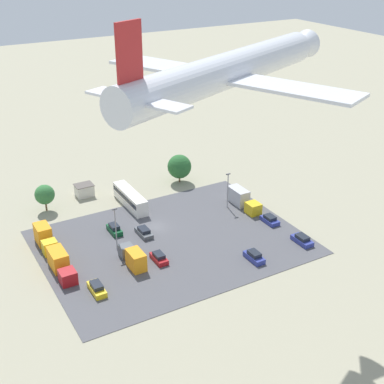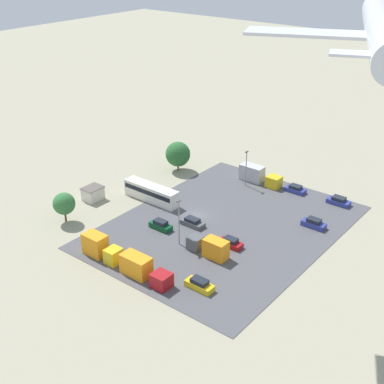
{
  "view_description": "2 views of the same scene",
  "coord_description": "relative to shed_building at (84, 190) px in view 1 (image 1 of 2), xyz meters",
  "views": [
    {
      "loc": [
        37.96,
        80.2,
        50.48
      ],
      "look_at": [
        2.77,
        18.6,
        15.96
      ],
      "focal_mm": 50.0,
      "sensor_mm": 36.0,
      "label": 1
    },
    {
      "loc": [
        67.36,
        52.39,
        46.94
      ],
      "look_at": [
        5.38,
        3.18,
        7.89
      ],
      "focal_mm": 50.0,
      "sensor_mm": 36.0,
      "label": 2
    }
  ],
  "objects": [
    {
      "name": "ground_plane",
      "position": [
        -7.2,
        19.73,
        -1.29
      ],
      "size": [
        400.0,
        400.0,
        0.0
      ],
      "primitive_type": "plane",
      "color": "gray"
    },
    {
      "name": "parking_lot_surface",
      "position": [
        -7.2,
        26.11,
        -1.25
      ],
      "size": [
        45.76,
        34.72,
        0.08
      ],
      "color": "#4C4C51",
      "rests_on": "ground"
    },
    {
      "name": "shed_building",
      "position": [
        0.0,
        0.0,
        0.0
      ],
      "size": [
        3.81,
        3.13,
        2.55
      ],
      "color": "silver",
      "rests_on": "ground"
    },
    {
      "name": "bus",
      "position": [
        -6.54,
        9.25,
        0.51
      ],
      "size": [
        2.58,
        11.95,
        3.19
      ],
      "color": "silver",
      "rests_on": "ground"
    },
    {
      "name": "parked_car_0",
      "position": [
        -2.41,
        30.54,
        -0.58
      ],
      "size": [
        1.78,
        4.04,
        1.51
      ],
      "rotation": [
        0.0,
        0.0,
        3.14
      ],
      "color": "maroon",
      "rests_on": "ground"
    },
    {
      "name": "parked_car_1",
      "position": [
        -26.99,
        29.1,
        -0.61
      ],
      "size": [
        1.94,
        4.03,
        1.44
      ],
      "rotation": [
        0.0,
        0.0,
        3.14
      ],
      "color": "navy",
      "rests_on": "ground"
    },
    {
      "name": "parked_car_2",
      "position": [
        0.48,
        17.79,
        -0.52
      ],
      "size": [
        1.73,
        4.18,
        1.65
      ],
      "color": "#0C4723",
      "rests_on": "ground"
    },
    {
      "name": "parked_car_3",
      "position": [
        -3.89,
        21.36,
        -0.62
      ],
      "size": [
        1.9,
        4.48,
        1.42
      ],
      "color": "#4C5156",
      "rests_on": "ground"
    },
    {
      "name": "parked_car_4",
      "position": [
        9.88,
        33.58,
        -0.54
      ],
      "size": [
        1.8,
        4.43,
        1.6
      ],
      "rotation": [
        0.0,
        0.0,
        3.14
      ],
      "color": "gold",
      "rests_on": "ground"
    },
    {
      "name": "parked_car_5",
      "position": [
        -27.46,
        38.02,
        -0.59
      ],
      "size": [
        1.97,
        4.31,
        1.48
      ],
      "rotation": [
        0.0,
        0.0,
        3.14
      ],
      "color": "navy",
      "rests_on": "ground"
    },
    {
      "name": "parked_car_6",
      "position": [
        -16.65,
        38.31,
        -0.53
      ],
      "size": [
        1.81,
        4.21,
        1.62
      ],
      "color": "navy",
      "rests_on": "ground"
    },
    {
      "name": "parked_truck_0",
      "position": [
        -26.31,
        20.75,
        0.29
      ],
      "size": [
        2.47,
        9.1,
        3.27
      ],
      "color": "gold",
      "rests_on": "ground"
    },
    {
      "name": "parked_truck_1",
      "position": [
        1.81,
        29.41,
        0.22
      ],
      "size": [
        2.31,
        7.1,
        3.11
      ],
      "rotation": [
        0.0,
        0.0,
        3.14
      ],
      "color": "#4C5156",
      "rests_on": "ground"
    },
    {
      "name": "parked_truck_2",
      "position": [
        12.96,
        16.11,
        0.42
      ],
      "size": [
        2.46,
        7.09,
        3.55
      ],
      "color": "gold",
      "rests_on": "ground"
    },
    {
      "name": "parked_truck_3",
      "position": [
        12.99,
        25.39,
        0.26
      ],
      "size": [
        2.55,
        8.74,
        3.2
      ],
      "color": "maroon",
      "rests_on": "ground"
    },
    {
      "name": "tree_near_shed",
      "position": [
        9.0,
        2.77,
        2.32
      ],
      "size": [
        3.97,
        3.97,
        5.6
      ],
      "color": "brown",
      "rests_on": "ground"
    },
    {
      "name": "tree_apron_mid",
      "position": [
        -20.85,
        3.96,
        2.47
      ],
      "size": [
        5.33,
        5.33,
        6.42
      ],
      "color": "brown",
      "rests_on": "ground"
    },
    {
      "name": "light_pole_lot_centre",
      "position": [
        2.33,
        23.51,
        3.27
      ],
      "size": [
        0.9,
        0.28,
        8.11
      ],
      "color": "gray",
      "rests_on": "ground"
    },
    {
      "name": "light_pole_lot_edge",
      "position": [
        -23.4,
        19.62,
        2.94
      ],
      "size": [
        0.9,
        0.28,
        7.44
      ],
      "color": "gray",
      "rests_on": "ground"
    },
    {
      "name": "airplane",
      "position": [
        -3.0,
        49.98,
        35.34
      ],
      "size": [
        36.34,
        30.47,
        9.16
      ],
      "rotation": [
        0.0,
        0.0,
        1.98
      ],
      "color": "silver"
    }
  ]
}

